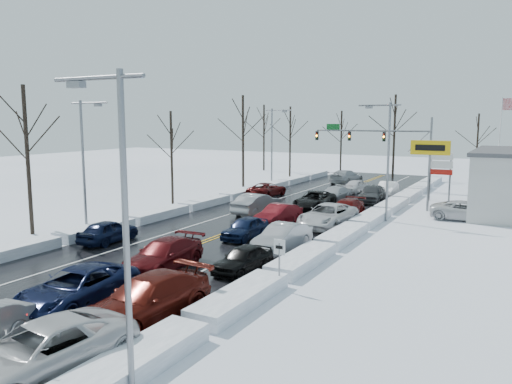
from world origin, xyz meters
The scene contains 42 objects.
ground centered at (0.00, 0.00, 0.00)m, with size 160.00×160.00×0.00m, color white.
road_surface centered at (0.00, 2.00, 0.01)m, with size 14.00×84.00×0.01m, color black.
snow_bank_left centered at (-7.60, 2.00, 0.00)m, with size 1.61×72.00×0.65m, color white.
snow_bank_right centered at (7.60, 2.00, 0.00)m, with size 1.61×72.00×0.65m, color white.
traffic_signal_mast centered at (3.45, 27.99, 5.48)m, with size 13.28×0.39×8.00m.
tires_plus_sign centered at (10.50, 15.99, 4.99)m, with size 3.20×0.34×6.00m.
used_vehicles_sign centered at (10.50, 22.00, 3.32)m, with size 2.20×0.22×4.65m.
speed_limit_sign centered at (8.20, -8.00, 1.63)m, with size 0.55×0.09×2.35m.
flagpole centered at (15.17, 30.00, 5.93)m, with size 1.87×1.20×10.00m.
streetlight_se centered at (8.30, -18.00, 5.31)m, with size 3.20×0.25×9.00m.
streetlight_ne centered at (8.30, 10.00, 5.31)m, with size 3.20×0.25×9.00m.
streetlight_sw centered at (-8.30, -4.00, 5.31)m, with size 3.20×0.25×9.00m.
streetlight_nw centered at (-8.30, 24.00, 5.31)m, with size 3.20×0.25×9.00m.
tree_left_b centered at (-11.50, -6.00, 6.99)m, with size 4.00×4.00×10.00m.
tree_left_c centered at (-10.50, 8.00, 5.94)m, with size 3.40×3.40×8.50m.
tree_left_d centered at (-11.20, 22.00, 7.33)m, with size 4.20×4.20×10.50m.
tree_left_e centered at (-10.80, 34.00, 6.64)m, with size 3.80×3.80×9.50m.
tree_far_a centered at (-18.00, 40.00, 6.99)m, with size 4.00×4.00×10.00m.
tree_far_b centered at (-6.00, 41.00, 6.29)m, with size 3.60×3.60×9.00m.
tree_far_c centered at (2.00, 39.00, 7.68)m, with size 4.40×4.40×11.00m.
tree_far_d centered at (12.00, 40.50, 5.94)m, with size 3.40×3.40×8.50m.
queued_car_2 centered at (1.71, -13.86, 0.00)m, with size 2.64×5.72×1.59m, color black.
queued_car_3 centered at (1.57, -8.10, 0.00)m, with size 2.17×5.35×1.55m, color #4A090C.
queued_car_4 centered at (1.84, -0.11, 0.00)m, with size 1.67×4.16×1.42m, color black.
queued_car_5 centered at (1.89, 4.68, 0.00)m, with size 1.62×4.65×1.53m, color #520A10.
queued_car_6 centered at (1.78, 12.04, 0.00)m, with size 2.64×5.72×1.59m, color black.
queued_car_7 centered at (1.91, 16.54, 0.00)m, with size 2.02×4.97×1.44m, color #B0B3B9.
queued_car_8 centered at (1.69, 23.49, 0.00)m, with size 1.64×4.07×1.39m, color silver.
queued_car_10 centered at (5.37, -18.50, 0.00)m, with size 2.71×5.89×1.64m, color silver.
queued_car_11 centered at (5.24, -13.53, 0.00)m, with size 2.36×5.81×1.69m, color #4C100A.
queued_car_12 centered at (5.35, -6.42, 0.00)m, with size 1.59×3.94×1.34m, color black.
queued_car_13 centered at (5.31, -1.69, 0.00)m, with size 1.67×4.79×1.58m, color gray.
queued_car_14 centered at (5.31, 5.85, 0.00)m, with size 2.77×6.01×1.67m, color silver.
queued_car_15 centered at (5.33, 9.95, 0.00)m, with size 1.98×4.87×1.41m, color #520C0B.
queued_car_16 centered at (5.06, 18.25, 0.00)m, with size 2.00×4.97×1.69m, color #393B3E.
queued_car_17 centered at (5.44, 22.50, 0.00)m, with size 1.60×4.58×1.51m, color white.
oncoming_car_0 centered at (-1.62, 7.82, 0.00)m, with size 1.82×5.21×1.72m, color gray.
oncoming_car_1 centered at (-5.33, 16.77, 0.00)m, with size 2.33×5.06×1.41m, color #47090A.
oncoming_car_2 centered at (-1.65, 30.61, 0.00)m, with size 2.33×5.74×1.67m, color #A5A8AD.
oncoming_car_3 centered at (-5.22, -5.22, 0.00)m, with size 1.73×4.31×1.47m, color black.
parked_car_0 centered at (13.87, 13.26, 0.00)m, with size 2.47×5.36×1.49m, color silver.
parked_car_2 centered at (15.19, 22.46, 0.00)m, with size 1.90×4.73×1.61m, color black.
Camera 1 is at (17.84, -27.76, 7.70)m, focal length 35.00 mm.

